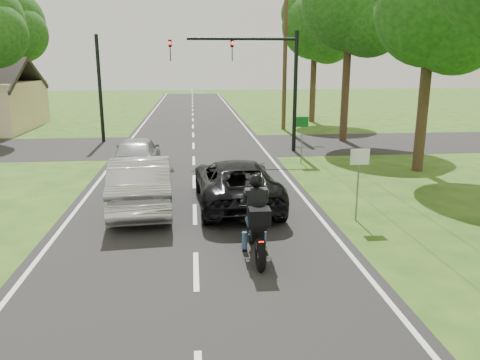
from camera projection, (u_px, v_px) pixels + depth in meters
name	position (u px, v px, depth m)	size (l,w,h in m)	color
ground	(196.00, 271.00, 10.38)	(140.00, 140.00, 0.00)	#245016
road	(194.00, 170.00, 20.03)	(8.00, 100.00, 0.01)	black
cross_road	(193.00, 146.00, 25.81)	(60.00, 7.00, 0.01)	black
motorcycle_rider	(256.00, 225.00, 10.94)	(0.67, 2.36, 2.04)	black
dark_suv	(236.00, 182.00, 15.06)	(2.46, 5.33, 1.48)	black
silver_sedan	(141.00, 182.00, 14.61)	(1.77, 5.09, 1.68)	#BABAC0
silver_suv	(137.00, 154.00, 19.64)	(1.79, 4.46, 1.52)	#AEB1B7
traffic_signal	(259.00, 70.00, 23.19)	(6.38, 0.44, 6.00)	black
signal_pole_far	(100.00, 89.00, 26.50)	(0.20, 0.20, 6.00)	black
utility_pole_far	(285.00, 53.00, 30.96)	(1.60, 0.28, 10.00)	brown
sign_white	(359.00, 167.00, 13.32)	(0.55, 0.07, 2.12)	slate
sign_green	(302.00, 128.00, 21.06)	(0.55, 0.07, 2.12)	slate
tree_row_c	(440.00, 17.00, 18.29)	(4.80, 4.65, 8.76)	#332316
tree_row_d	(357.00, 7.00, 25.61)	(5.76, 5.58, 10.45)	#332316
tree_row_e	(319.00, 30.00, 34.49)	(5.28, 5.12, 9.61)	#332316
tree_left_far	(12.00, 27.00, 36.01)	(5.76, 5.58, 10.14)	#332316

